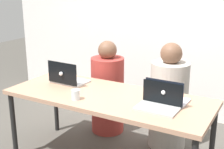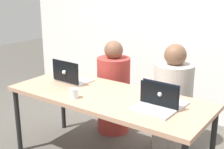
# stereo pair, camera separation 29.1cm
# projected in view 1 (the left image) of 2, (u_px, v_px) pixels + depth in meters

# --- Properties ---
(back_wall) EXTENTS (5.02, 0.10, 2.50)m
(back_wall) POSITION_uv_depth(u_px,v_px,m) (168.00, 21.00, 4.06)
(back_wall) COLOR white
(back_wall) RESTS_ON ground
(desk) EXTENTS (1.93, 0.77, 0.73)m
(desk) POSITION_uv_depth(u_px,v_px,m) (108.00, 101.00, 2.92)
(desk) COLOR tan
(desk) RESTS_ON ground
(person_on_left) EXTENTS (0.45, 0.45, 1.11)m
(person_on_left) POSITION_uv_depth(u_px,v_px,m) (108.00, 92.00, 3.68)
(person_on_left) COLOR #A2342E
(person_on_left) RESTS_ON ground
(person_on_right) EXTENTS (0.45, 0.45, 1.15)m
(person_on_right) POSITION_uv_depth(u_px,v_px,m) (169.00, 102.00, 3.32)
(person_on_right) COLOR #B3ACA3
(person_on_right) RESTS_ON ground
(laptop_back_right) EXTENTS (0.34, 0.27, 0.23)m
(laptop_back_right) POSITION_uv_depth(u_px,v_px,m) (167.00, 97.00, 2.71)
(laptop_back_right) COLOR silver
(laptop_back_right) RESTS_ON desk
(laptop_front_right) EXTENTS (0.35, 0.25, 0.21)m
(laptop_front_right) POSITION_uv_depth(u_px,v_px,m) (159.00, 103.00, 2.59)
(laptop_front_right) COLOR #B3B6B4
(laptop_front_right) RESTS_ON desk
(laptop_back_left) EXTENTS (0.37, 0.29, 0.24)m
(laptop_back_left) POSITION_uv_depth(u_px,v_px,m) (68.00, 78.00, 3.22)
(laptop_back_left) COLOR silver
(laptop_back_left) RESTS_ON desk
(water_glass_left) EXTENTS (0.08, 0.08, 0.09)m
(water_glass_left) POSITION_uv_depth(u_px,v_px,m) (76.00, 95.00, 2.78)
(water_glass_left) COLOR silver
(water_glass_left) RESTS_ON desk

